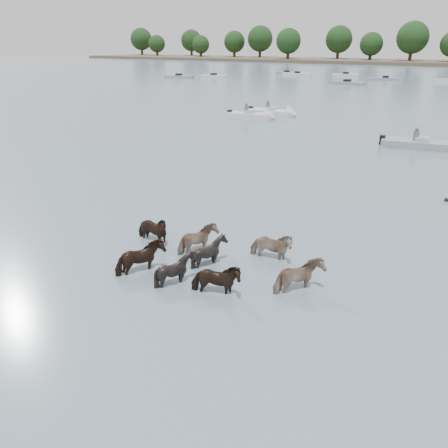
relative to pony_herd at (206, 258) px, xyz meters
The scene contains 7 objects.
ground 2.47m from the pony_herd, 66.11° to the right, with size 400.00×400.00×0.00m, color #4E6370.
shoreline 163.08m from the pony_herd, 115.03° to the left, with size 160.00×30.00×1.00m, color #4C4233.
pony_herd is the anchor object (origin of this frame).
motorboat_a 29.22m from the pony_herd, 115.08° to the left, with size 4.64×2.27×1.92m.
motorboat_b 21.67m from the pony_herd, 81.86° to the left, with size 5.56×2.31×1.92m.
motorboat_f 31.41m from the pony_herd, 111.74° to the left, with size 5.05×1.71×1.92m.
treeline 164.68m from the pony_herd, 115.63° to the left, with size 147.65×23.96×12.20m.
Camera 1 is at (6.08, -8.02, 6.40)m, focal length 36.78 mm.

